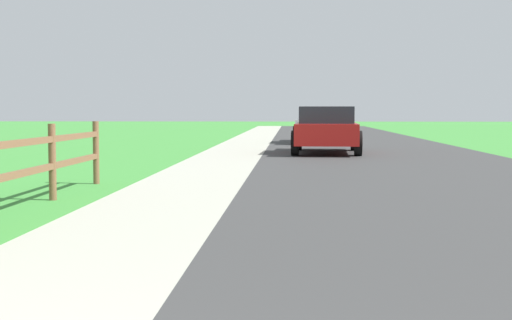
% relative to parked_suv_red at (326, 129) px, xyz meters
% --- Properties ---
extents(ground_plane, '(120.00, 120.00, 0.00)m').
position_rel_parked_suv_red_xyz_m(ground_plane, '(-1.96, 3.69, -0.76)').
color(ground_plane, '#3B8836').
extents(road_asphalt, '(7.00, 66.00, 0.01)m').
position_rel_parked_suv_red_xyz_m(road_asphalt, '(1.54, 5.69, -0.76)').
color(road_asphalt, '#363636').
rests_on(road_asphalt, ground).
extents(curb_concrete, '(6.00, 66.00, 0.01)m').
position_rel_parked_suv_red_xyz_m(curb_concrete, '(-4.96, 5.69, -0.76)').
color(curb_concrete, '#A5A494').
rests_on(curb_concrete, ground).
extents(grass_verge, '(5.00, 66.00, 0.00)m').
position_rel_parked_suv_red_xyz_m(grass_verge, '(-6.46, 5.69, -0.75)').
color(grass_verge, '#3B8836').
rests_on(grass_verge, ground).
extents(parked_suv_red, '(2.23, 4.63, 1.45)m').
position_rel_parked_suv_red_xyz_m(parked_suv_red, '(0.00, 0.00, 0.00)').
color(parked_suv_red, maroon).
rests_on(parked_suv_red, ground).
extents(parked_car_silver, '(2.19, 4.95, 1.44)m').
position_rel_parked_suv_red_xyz_m(parked_car_silver, '(0.04, 7.30, -0.02)').
color(parked_car_silver, '#B7BABF').
rests_on(parked_car_silver, ground).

